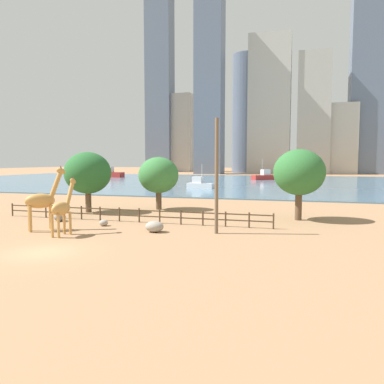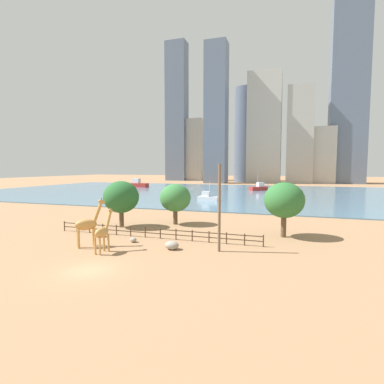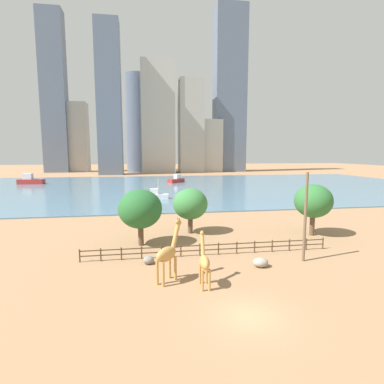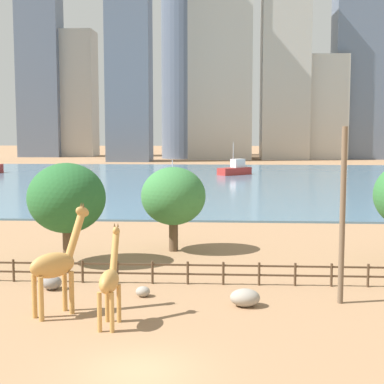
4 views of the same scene
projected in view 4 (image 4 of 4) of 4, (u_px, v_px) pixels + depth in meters
ground_plane at (208, 180)px, 100.64m from camera, size 400.00×400.00×0.00m
harbor_water at (207, 181)px, 97.65m from camera, size 180.00×86.00×0.20m
giraffe_tall at (110, 280)px, 25.91m from camera, size 0.86×2.87×4.41m
giraffe_companion at (56, 264)px, 27.40m from camera, size 2.70×2.76×5.21m
utility_pole at (342, 216)px, 29.06m from camera, size 0.28×0.28×8.84m
boulder_near_fence at (245, 298)px, 28.94m from camera, size 1.48×1.17×0.88m
boulder_by_pole at (143, 291)px, 30.64m from camera, size 0.75×0.72×0.54m
boulder_small at (52, 283)px, 31.98m from camera, size 1.07×1.03×0.77m
enclosure_fence at (170, 271)px, 33.07m from camera, size 26.13×0.14×1.30m
tree_center_broad at (173, 196)px, 41.71m from camera, size 4.59×4.59×6.03m
tree_right_tall at (67, 198)px, 37.71m from camera, size 5.01×5.01×6.55m
boat_sailboat at (235, 169)px, 109.30m from camera, size 6.53×6.14×5.94m
boat_tug at (169, 192)px, 72.38m from camera, size 5.42×2.46×4.72m
skyline_tower_needle at (185, 67)px, 171.86m from camera, size 14.10×14.10×53.17m
skyline_block_central at (220, 54)px, 164.99m from camera, size 17.74×10.66×59.05m
skyline_tower_glass at (285, 70)px, 167.21m from camera, size 13.24×13.76×50.66m
skyline_block_left at (74, 94)px, 184.95m from camera, size 13.57×10.03×39.03m
skyline_block_right at (325, 108)px, 168.78m from camera, size 11.65×10.77×29.42m
skyline_block_wide at (39, 15)px, 179.62m from camera, size 12.90×8.89×86.60m
skyline_tower_far at (129, 22)px, 154.52m from camera, size 11.50×9.40×73.45m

